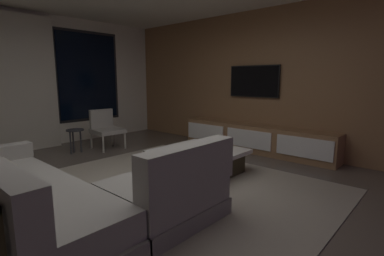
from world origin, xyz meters
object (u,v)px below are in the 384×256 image
at_px(sectional_couch, 64,198).
at_px(side_stool, 75,134).
at_px(mounted_tv, 254,81).
at_px(coffee_table, 198,161).
at_px(book_stack_on_coffee_table, 199,148).
at_px(media_console, 256,139).
at_px(accent_chair_near_window, 105,127).

distance_m(sectional_couch, side_stool, 2.96).
bearing_deg(sectional_couch, mounted_tv, 4.28).
bearing_deg(side_stool, coffee_table, -75.61).
xyz_separation_m(book_stack_on_coffee_table, media_console, (1.75, 0.04, -0.15)).
height_order(book_stack_on_coffee_table, side_stool, side_stool).
xyz_separation_m(media_console, mounted_tv, (0.18, 0.20, 1.10)).
relative_size(book_stack_on_coffee_table, media_console, 0.09).
xyz_separation_m(coffee_table, mounted_tv, (1.91, 0.20, 1.16)).
relative_size(book_stack_on_coffee_table, mounted_tv, 0.27).
height_order(media_console, mounted_tv, mounted_tv).
distance_m(book_stack_on_coffee_table, side_stool, 2.62).
bearing_deg(mounted_tv, accent_chair_near_window, 130.25).
bearing_deg(accent_chair_near_window, mounted_tv, -49.75).
bearing_deg(book_stack_on_coffee_table, accent_chair_near_window, 89.79).
bearing_deg(sectional_couch, coffee_table, 2.55).
xyz_separation_m(sectional_couch, media_console, (3.77, 0.10, -0.04)).
relative_size(book_stack_on_coffee_table, side_stool, 0.62).
relative_size(book_stack_on_coffee_table, accent_chair_near_window, 0.37).
distance_m(sectional_couch, mounted_tv, 4.11).
distance_m(media_console, mounted_tv, 1.13).
bearing_deg(side_stool, media_console, -46.63).
distance_m(side_stool, media_console, 3.45).
bearing_deg(mounted_tv, side_stool, 137.83).
bearing_deg(media_console, mounted_tv, 47.60).
bearing_deg(book_stack_on_coffee_table, sectional_couch, -178.28).
bearing_deg(coffee_table, book_stack_on_coffee_table, -131.68).
distance_m(sectional_couch, book_stack_on_coffee_table, 2.03).
xyz_separation_m(sectional_couch, coffee_table, (2.05, 0.09, -0.10)).
xyz_separation_m(book_stack_on_coffee_table, mounted_tv, (1.93, 0.24, 0.95)).
relative_size(sectional_couch, mounted_tv, 2.36).
distance_m(coffee_table, book_stack_on_coffee_table, 0.22).
distance_m(book_stack_on_coffee_table, media_console, 1.76).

